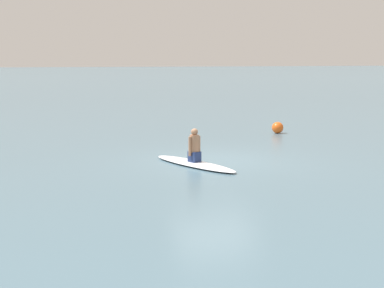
{
  "coord_description": "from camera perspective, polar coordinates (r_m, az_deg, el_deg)",
  "views": [
    {
      "loc": [
        -15.53,
        5.72,
        2.97
      ],
      "look_at": [
        -0.45,
        0.88,
        0.59
      ],
      "focal_mm": 53.19,
      "sensor_mm": 36.0,
      "label": 1
    }
  ],
  "objects": [
    {
      "name": "surfboard",
      "position": [
        15.99,
        0.25,
        -1.97
      ],
      "size": [
        3.35,
        1.88,
        0.11
      ],
      "primitive_type": "ellipsoid",
      "rotation": [
        0.0,
        0.0,
        -2.77
      ],
      "color": "white",
      "rests_on": "ground"
    },
    {
      "name": "ground_plane",
      "position": [
        16.82,
        2.39,
        -1.65
      ],
      "size": [
        400.0,
        400.0,
        0.0
      ],
      "primitive_type": "plane",
      "color": "slate"
    },
    {
      "name": "person_paddler",
      "position": [
        15.91,
        0.25,
        -0.27
      ],
      "size": [
        0.38,
        0.41,
        0.94
      ],
      "rotation": [
        0.0,
        0.0,
        -2.77
      ],
      "color": "navy",
      "rests_on": "surfboard"
    },
    {
      "name": "buoy_marker",
      "position": [
        23.13,
        8.58,
        1.64
      ],
      "size": [
        0.46,
        0.46,
        0.46
      ],
      "primitive_type": "sphere",
      "color": "#E55919",
      "rests_on": "ground"
    }
  ]
}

